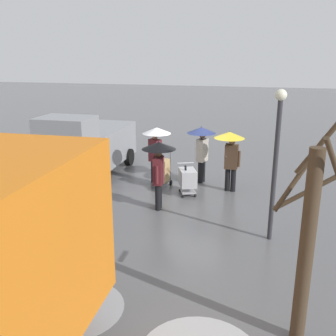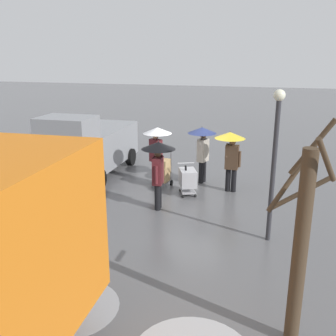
# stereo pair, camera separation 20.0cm
# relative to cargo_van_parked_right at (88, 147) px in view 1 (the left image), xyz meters

# --- Properties ---
(ground_plane) EXTENTS (90.00, 90.00, 0.00)m
(ground_plane) POSITION_rel_cargo_van_parked_right_xyz_m (-4.02, 0.39, -1.18)
(ground_plane) COLOR #5B5B5E
(slush_patch_near_cluster) EXTENTS (1.83, 1.83, 0.01)m
(slush_patch_near_cluster) POSITION_rel_cargo_van_parked_right_xyz_m (-3.34, 7.62, -1.18)
(slush_patch_near_cluster) COLOR #999BA0
(slush_patch_near_cluster) RESTS_ON ground
(cargo_van_parked_right) EXTENTS (2.26, 5.37, 2.60)m
(cargo_van_parked_right) POSITION_rel_cargo_van_parked_right_xyz_m (0.00, 0.00, 0.00)
(cargo_van_parked_right) COLOR gray
(cargo_van_parked_right) RESTS_ON ground
(shopping_cart_vendor) EXTENTS (0.82, 0.97, 1.04)m
(shopping_cart_vendor) POSITION_rel_cargo_van_parked_right_xyz_m (-4.13, 1.02, -0.61)
(shopping_cart_vendor) COLOR #B2B2B7
(shopping_cart_vendor) RESTS_ON ground
(hand_dolly_boxes) EXTENTS (0.59, 0.76, 1.32)m
(hand_dolly_boxes) POSITION_rel_cargo_van_parked_right_xyz_m (-3.09, 0.53, -0.57)
(hand_dolly_boxes) COLOR #515156
(hand_dolly_boxes) RESTS_ON ground
(pedestrian_pink_side) EXTENTS (1.04, 1.04, 2.15)m
(pedestrian_pink_side) POSITION_rel_cargo_van_parked_right_xyz_m (-5.46, 0.30, 0.39)
(pedestrian_pink_side) COLOR black
(pedestrian_pink_side) RESTS_ON ground
(pedestrian_black_side) EXTENTS (1.04, 1.04, 2.15)m
(pedestrian_black_side) POSITION_rel_cargo_van_parked_right_xyz_m (-3.52, 2.45, 0.41)
(pedestrian_black_side) COLOR black
(pedestrian_black_side) RESTS_ON ground
(pedestrian_white_side) EXTENTS (1.04, 1.04, 2.15)m
(pedestrian_white_side) POSITION_rel_cargo_van_parked_right_xyz_m (-2.76, 0.13, 0.41)
(pedestrian_white_side) COLOR black
(pedestrian_white_side) RESTS_ON ground
(pedestrian_far_side) EXTENTS (1.04, 1.04, 2.15)m
(pedestrian_far_side) POSITION_rel_cargo_van_parked_right_xyz_m (-4.36, -0.35, 0.41)
(pedestrian_far_side) COLOR black
(pedestrian_far_side) RESTS_ON ground
(bare_tree_near) EXTENTS (1.03, 0.98, 3.76)m
(bare_tree_near) POSITION_rel_cargo_van_parked_right_xyz_m (-7.36, 7.38, 0.65)
(bare_tree_near) COLOR #423323
(bare_tree_near) RESTS_ON ground
(street_lamp) EXTENTS (0.28, 0.28, 3.86)m
(street_lamp) POSITION_rel_cargo_van_parked_right_xyz_m (-6.89, 3.73, 1.19)
(street_lamp) COLOR #2D2D33
(street_lamp) RESTS_ON ground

